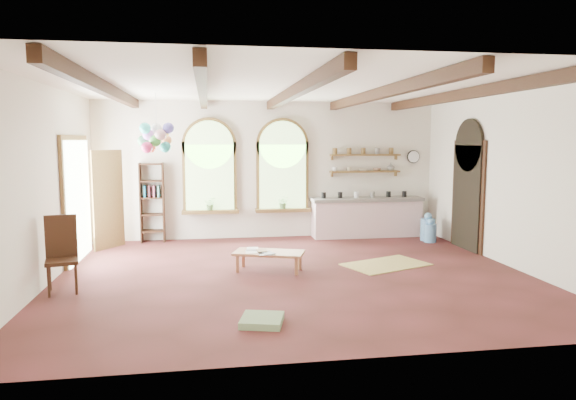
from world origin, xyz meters
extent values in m
plane|color=maroon|center=(0.00, 0.00, 0.00)|extent=(8.00, 8.00, 0.00)
cube|color=brown|center=(-1.40, 3.44, 1.45)|extent=(1.24, 0.08, 1.64)
cylinder|color=brown|center=(-1.40, 3.44, 2.20)|extent=(1.24, 0.08, 1.24)
cube|color=#A0D07D|center=(-1.40, 3.40, 1.45)|extent=(1.10, 0.04, 1.50)
cube|color=brown|center=(-1.40, 3.35, 0.66)|extent=(1.30, 0.28, 0.08)
cube|color=brown|center=(0.30, 3.44, 1.45)|extent=(1.24, 0.08, 1.64)
cylinder|color=brown|center=(0.30, 3.44, 2.20)|extent=(1.24, 0.08, 1.24)
cube|color=#A0D07D|center=(0.30, 3.40, 1.45)|extent=(1.10, 0.04, 1.50)
cube|color=brown|center=(0.30, 3.35, 0.66)|extent=(1.30, 0.28, 0.08)
cube|color=brown|center=(-3.95, 1.80, 1.15)|extent=(0.10, 1.90, 2.50)
cube|color=black|center=(3.95, 1.50, 1.10)|extent=(0.10, 1.30, 2.40)
cube|color=beige|center=(2.30, 3.20, 0.43)|extent=(2.60, 0.55, 0.86)
cube|color=gray|center=(2.30, 3.20, 0.90)|extent=(2.68, 0.62, 0.08)
cube|color=brown|center=(2.30, 3.38, 1.55)|extent=(1.70, 0.24, 0.04)
cube|color=brown|center=(2.30, 3.38, 1.95)|extent=(1.70, 0.24, 0.04)
cylinder|color=black|center=(3.55, 3.45, 1.90)|extent=(0.32, 0.04, 0.32)
cube|color=#362111|center=(-2.95, 3.32, 0.90)|extent=(0.03, 0.32, 1.80)
cube|color=#362111|center=(-2.45, 3.32, 0.90)|extent=(0.03, 0.32, 1.80)
cube|color=#A4704B|center=(-0.40, 0.31, 0.32)|extent=(1.33, 0.93, 0.05)
cube|color=#A4704B|center=(-0.96, 0.29, 0.15)|extent=(0.05, 0.05, 0.31)
cube|color=#A4704B|center=(0.03, -0.05, 0.15)|extent=(0.05, 0.05, 0.31)
cube|color=#A4704B|center=(-0.83, 0.67, 0.15)|extent=(0.05, 0.05, 0.31)
cube|color=#A4704B|center=(0.16, 0.32, 0.15)|extent=(0.05, 0.05, 0.31)
cube|color=#362111|center=(-3.65, -0.50, 0.48)|extent=(0.56, 0.56, 0.06)
cube|color=#362111|center=(-3.70, -0.29, 0.83)|extent=(0.46, 0.15, 0.68)
cube|color=tan|center=(1.80, 0.40, 0.01)|extent=(1.74, 1.42, 0.02)
cube|color=gray|center=(-0.80, -2.30, 0.04)|extent=(0.63, 0.63, 0.09)
cylinder|color=#6099CF|center=(3.55, 2.50, 0.25)|extent=(0.33, 0.33, 0.50)
sphere|color=#6099CF|center=(3.55, 2.50, 0.56)|extent=(0.18, 0.18, 0.18)
cylinder|color=#6099CF|center=(3.52, 2.30, 0.21)|extent=(0.28, 0.28, 0.42)
sphere|color=#6099CF|center=(3.52, 2.30, 0.46)|extent=(0.15, 0.15, 0.15)
cylinder|color=silver|center=(-2.40, 1.68, 2.78)|extent=(0.01, 0.01, 0.85)
sphere|color=teal|center=(-2.25, 1.72, 2.17)|extent=(0.21, 0.21, 0.21)
sphere|color=#F28C50|center=(-2.23, 1.84, 2.29)|extent=(0.21, 0.21, 0.21)
sphere|color=yellow|center=(-2.30, 1.96, 2.41)|extent=(0.21, 0.21, 0.21)
sphere|color=white|center=(-2.43, 1.83, 2.53)|extent=(0.21, 0.21, 0.21)
sphere|color=#F63E26|center=(-2.54, 1.86, 2.17)|extent=(0.21, 0.21, 0.21)
sphere|color=#439E64|center=(-2.67, 1.81, 2.29)|extent=(0.21, 0.21, 0.21)
sphere|color=#C56DE8|center=(-2.56, 1.67, 2.41)|extent=(0.21, 0.21, 0.21)
sphere|color=#39F3ED|center=(-2.60, 1.56, 2.53)|extent=(0.21, 0.21, 0.21)
sphere|color=#EE347C|center=(-2.56, 1.42, 2.17)|extent=(0.21, 0.21, 0.21)
sphere|color=green|center=(-2.41, 1.51, 2.29)|extent=(0.21, 0.21, 0.21)
sphere|color=#E1A6B1|center=(-2.31, 1.46, 2.41)|extent=(0.21, 0.21, 0.21)
sphere|color=#544EB7|center=(-2.16, 1.48, 2.53)|extent=(0.21, 0.21, 0.21)
sphere|color=teal|center=(-2.24, 1.64, 2.17)|extent=(0.21, 0.21, 0.21)
imported|color=olive|center=(-0.61, 0.34, 0.36)|extent=(0.18, 0.26, 0.02)
cube|color=black|center=(-0.44, 0.17, 0.35)|extent=(0.27, 0.32, 0.01)
imported|color=#598C4C|center=(-1.40, 3.32, 0.85)|extent=(0.27, 0.23, 0.30)
imported|color=#598C4C|center=(0.30, 3.32, 0.85)|extent=(0.27, 0.23, 0.30)
imported|color=white|center=(1.55, 3.38, 1.62)|extent=(0.12, 0.10, 0.10)
imported|color=beige|center=(1.90, 3.38, 1.62)|extent=(0.10, 0.10, 0.09)
imported|color=beige|center=(2.25, 3.38, 1.60)|extent=(0.22, 0.22, 0.05)
imported|color=#8C664C|center=(2.60, 3.38, 1.60)|extent=(0.20, 0.20, 0.06)
imported|color=slate|center=(2.95, 3.38, 1.67)|extent=(0.18, 0.18, 0.19)
camera|label=1|loc=(-1.44, -8.53, 2.31)|focal=32.00mm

